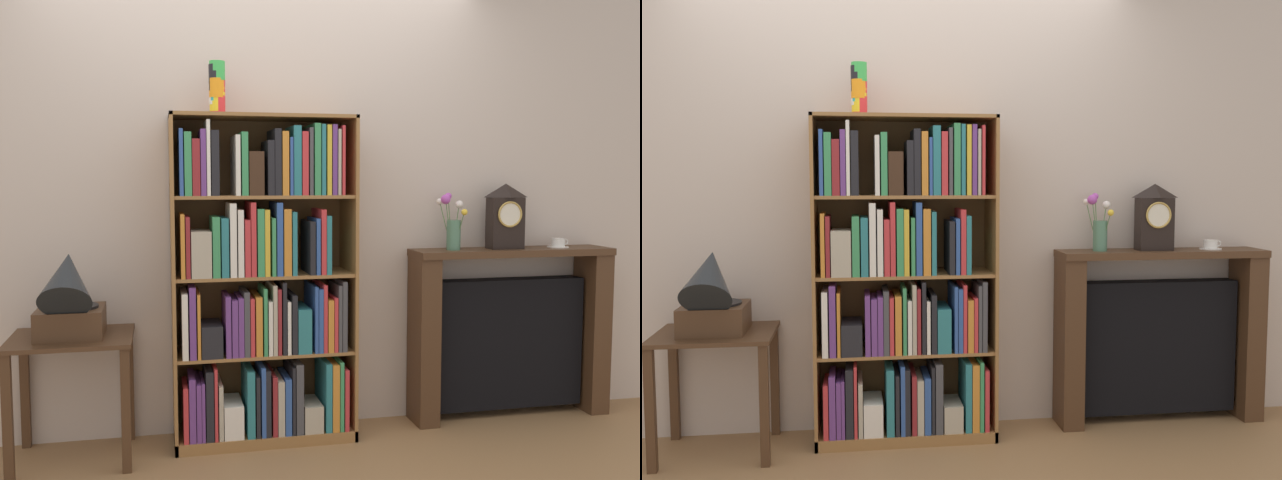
# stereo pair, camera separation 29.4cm
# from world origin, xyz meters

# --- Properties ---
(ground_plane) EXTENTS (8.36, 6.40, 0.02)m
(ground_plane) POSITION_xyz_m (0.00, 0.00, -0.01)
(ground_plane) COLOR #997047
(wall_back) EXTENTS (5.36, 0.08, 2.60)m
(wall_back) POSITION_xyz_m (0.25, 0.33, 1.30)
(wall_back) COLOR beige
(wall_back) RESTS_ON ground
(bookshelf) EXTENTS (0.97, 0.36, 1.74)m
(bookshelf) POSITION_xyz_m (-0.01, 0.09, 0.81)
(bookshelf) COLOR olive
(bookshelf) RESTS_ON ground
(cup_stack) EXTENTS (0.09, 0.08, 0.28)m
(cup_stack) POSITION_xyz_m (-0.23, 0.13, 1.88)
(cup_stack) COLOR red
(cup_stack) RESTS_ON bookshelf
(side_table_left) EXTENTS (0.60, 0.51, 0.63)m
(side_table_left) POSITION_xyz_m (-0.98, 0.03, 0.49)
(side_table_left) COLOR #472D1C
(side_table_left) RESTS_ON ground
(gramophone) EXTENTS (0.32, 0.46, 0.50)m
(gramophone) POSITION_xyz_m (-0.98, -0.03, 0.83)
(gramophone) COLOR #472D1C
(gramophone) RESTS_ON side_table_left
(fireplace_mantel) EXTENTS (1.20, 0.26, 1.00)m
(fireplace_mantel) POSITION_xyz_m (1.48, 0.18, 0.49)
(fireplace_mantel) COLOR #472D1C
(fireplace_mantel) RESTS_ON ground
(mantel_clock) EXTENTS (0.20, 0.12, 0.38)m
(mantel_clock) POSITION_xyz_m (1.43, 0.15, 1.19)
(mantel_clock) COLOR black
(mantel_clock) RESTS_ON fireplace_mantel
(flower_vase) EXTENTS (0.16, 0.14, 0.33)m
(flower_vase) POSITION_xyz_m (1.11, 0.16, 1.14)
(flower_vase) COLOR #4C7A60
(flower_vase) RESTS_ON fireplace_mantel
(teacup_with_saucer) EXTENTS (0.13, 0.13, 0.05)m
(teacup_with_saucer) POSITION_xyz_m (1.78, 0.16, 1.03)
(teacup_with_saucer) COLOR white
(teacup_with_saucer) RESTS_ON fireplace_mantel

